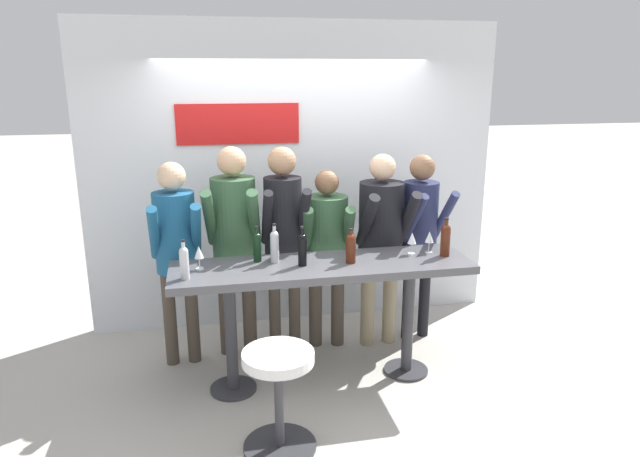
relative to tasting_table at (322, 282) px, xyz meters
name	(u,v)px	position (x,y,z in m)	size (l,w,h in m)	color
ground_plane	(322,380)	(0.00, 0.00, -0.84)	(40.00, 40.00, 0.00)	#B2ADA3
back_wall	(294,177)	(0.00, 1.29, 0.59)	(3.88, 0.12, 2.85)	silver
tasting_table	(322,282)	(0.00, 0.00, 0.00)	(2.28, 0.61, 0.99)	#4C4C51
bar_stool	(279,384)	(-0.45, -0.78, -0.37)	(0.48, 0.48, 0.69)	#333338
person_far_left	(176,242)	(-1.09, 0.52, 0.24)	(0.42, 0.54, 1.72)	#473D33
person_left	(234,229)	(-0.62, 0.60, 0.29)	(0.49, 0.61, 1.81)	#473D33
person_center_left	(283,226)	(-0.22, 0.57, 0.30)	(0.38, 0.53, 1.80)	#473D33
person_center	(327,240)	(0.16, 0.60, 0.15)	(0.48, 0.56, 1.60)	#473D33
person_center_right	(381,230)	(0.63, 0.54, 0.23)	(0.48, 0.57, 1.73)	gray
person_right	(420,226)	(1.01, 0.59, 0.24)	(0.42, 0.55, 1.70)	black
wine_bottle_0	(257,246)	(-0.48, 0.15, 0.28)	(0.06, 0.06, 0.28)	black
wine_bottle_1	(446,238)	(0.98, -0.01, 0.30)	(0.08, 0.08, 0.31)	#4C1E0F
wine_bottle_2	(351,247)	(0.21, -0.02, 0.28)	(0.08, 0.08, 0.27)	#4C1E0F
wine_bottle_3	(302,248)	(-0.16, -0.01, 0.29)	(0.07, 0.07, 0.30)	black
wine_bottle_4	(184,261)	(-1.01, -0.13, 0.28)	(0.06, 0.06, 0.29)	#B7BCC1
wine_bottle_5	(275,245)	(-0.35, 0.10, 0.29)	(0.07, 0.07, 0.30)	#B7BCC1
wine_glass_0	(429,238)	(0.89, 0.09, 0.28)	(0.07, 0.07, 0.18)	silver
wine_glass_1	(412,239)	(0.74, 0.09, 0.28)	(0.07, 0.07, 0.18)	silver
wine_glass_2	(199,253)	(-0.91, 0.05, 0.28)	(0.07, 0.07, 0.18)	silver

